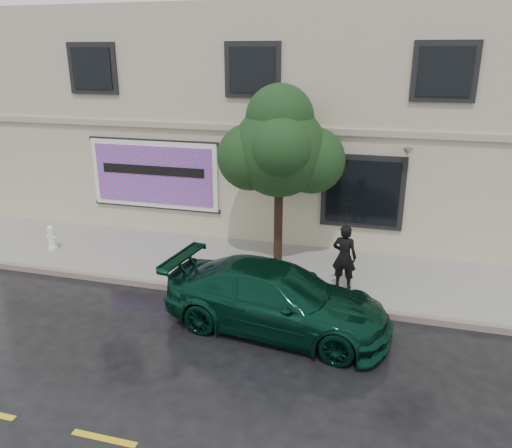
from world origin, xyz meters
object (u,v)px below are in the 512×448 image
(car, at_px, (276,299))
(street_tree, at_px, (279,151))
(fire_hydrant, at_px, (52,237))
(pedestrian, at_px, (344,257))

(car, distance_m, street_tree, 4.25)
(street_tree, distance_m, fire_hydrant, 7.21)
(car, bearing_deg, street_tree, 19.72)
(pedestrian, height_order, fire_hydrant, pedestrian)
(street_tree, bearing_deg, fire_hydrant, -171.63)
(pedestrian, distance_m, fire_hydrant, 8.57)
(car, xyz_separation_m, street_tree, (-0.75, 3.35, 2.52))
(car, xyz_separation_m, pedestrian, (1.20, 2.07, 0.26))
(street_tree, bearing_deg, car, -77.44)
(pedestrian, xyz_separation_m, fire_hydrant, (-8.55, 0.31, -0.46))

